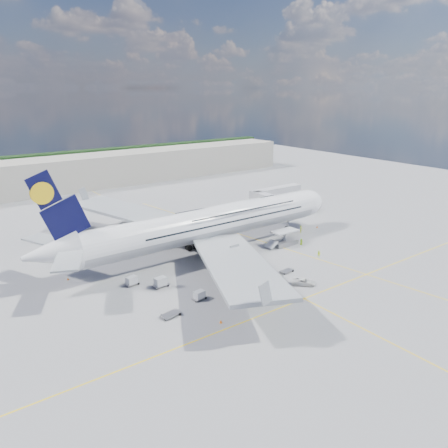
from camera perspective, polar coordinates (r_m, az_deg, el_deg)
ground at (r=94.84m, az=1.62°, el=-5.29°), size 300.00×300.00×0.00m
taxi_line_main at (r=94.84m, az=1.62°, el=-5.28°), size 0.25×220.00×0.01m
taxi_line_cross at (r=81.45m, az=10.40°, el=-9.57°), size 120.00×0.25×0.01m
taxi_line_diag at (r=110.36m, az=4.18°, el=-2.01°), size 14.16×99.06×0.01m
airliner at (r=100.24m, az=-1.74°, el=0.15°), size 77.26×79.15×23.71m
jet_bridge at (r=126.37m, az=6.52°, el=3.67°), size 18.80×12.10×8.50m
cargo_loader at (r=106.81m, az=7.81°, el=-2.08°), size 8.53×3.20×3.67m
terminal at (r=175.29m, az=-17.90°, el=6.49°), size 180.00×16.00×12.00m
tree_line at (r=231.40m, az=-12.09°, el=8.89°), size 160.00×6.00×8.00m
dolly_row_a at (r=74.85m, az=-6.97°, el=-11.63°), size 3.65×2.42×0.49m
dolly_row_b at (r=85.00m, az=-8.29°, el=-7.50°), size 3.15×1.84×1.92m
dolly_row_c at (r=79.62m, az=-3.25°, el=-9.24°), size 2.79×1.77×1.65m
dolly_back at (r=86.74m, az=-11.96°, el=-7.24°), size 2.99×1.94×1.75m
dolly_nose_far at (r=91.67m, az=8.20°, el=-6.07°), size 3.17×2.06×0.43m
dolly_nose_near at (r=87.73m, az=6.71°, el=-7.10°), size 3.44×2.40×0.46m
baggage_tug at (r=87.07m, az=4.57°, el=-6.91°), size 3.08×1.93×1.78m
catering_truck_inner at (r=112.11m, az=-13.60°, el=-1.14°), size 6.98×3.69×3.96m
catering_truck_outer at (r=123.88m, az=-19.52°, el=0.17°), size 7.92×5.69×4.36m
service_van at (r=86.50m, az=10.41°, el=-7.44°), size 4.64×4.77×1.27m
crew_nose at (r=116.39m, az=10.01°, el=-0.68°), size 0.87×0.77×1.99m
crew_loader at (r=100.45m, az=12.30°, el=-3.87°), size 0.94×1.01×1.65m
crew_wing at (r=87.22m, az=2.05°, el=-6.67°), size 0.99×1.26×1.99m
crew_van at (r=107.66m, az=10.05°, el=-2.29°), size 0.93×0.87×1.59m
crew_tug at (r=78.77m, az=3.52°, el=-9.55°), size 1.19×0.73×1.79m
cone_nose at (r=121.59m, az=12.07°, el=-0.36°), size 0.50×0.50×0.63m
cone_wing_left_inner at (r=108.71m, az=-4.42°, el=-2.17°), size 0.43×0.43×0.55m
cone_wing_left_outer at (r=120.72m, az=-18.69°, el=-1.08°), size 0.38×0.38×0.49m
cone_wing_right_inner at (r=85.01m, az=3.79°, el=-7.92°), size 0.41×0.41×0.52m
cone_wing_right_outer at (r=72.49m, az=-0.41°, el=-12.61°), size 0.46×0.46×0.59m
cone_tail at (r=92.70m, az=-19.71°, el=-6.74°), size 0.42×0.42×0.54m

